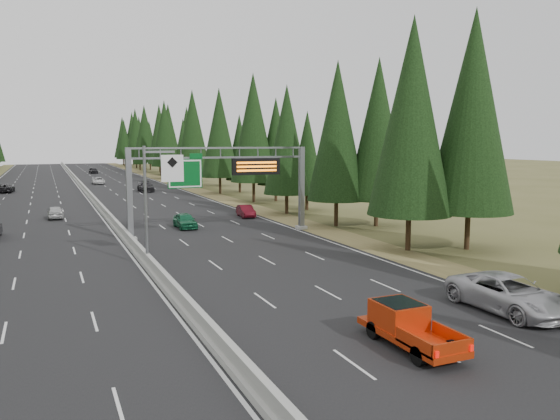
% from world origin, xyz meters
% --- Properties ---
extents(road, '(32.00, 260.00, 0.08)m').
position_xyz_m(road, '(0.00, 80.00, 0.04)').
color(road, black).
rests_on(road, ground).
extents(shoulder_right, '(3.60, 260.00, 0.06)m').
position_xyz_m(shoulder_right, '(17.80, 80.00, 0.03)').
color(shoulder_right, olive).
rests_on(shoulder_right, ground).
extents(median_barrier, '(0.70, 260.00, 0.85)m').
position_xyz_m(median_barrier, '(0.00, 80.00, 0.41)').
color(median_barrier, gray).
rests_on(median_barrier, road).
extents(sign_gantry, '(16.75, 0.98, 7.80)m').
position_xyz_m(sign_gantry, '(8.92, 34.88, 5.27)').
color(sign_gantry, slate).
rests_on(sign_gantry, road).
extents(hov_sign_pole, '(2.80, 0.50, 8.00)m').
position_xyz_m(hov_sign_pole, '(0.58, 24.97, 4.72)').
color(hov_sign_pole, slate).
rests_on(hov_sign_pole, road).
extents(tree_row_right, '(11.76, 242.09, 18.95)m').
position_xyz_m(tree_row_right, '(21.70, 74.28, 9.67)').
color(tree_row_right, black).
rests_on(tree_row_right, ground).
extents(silver_minivan, '(3.05, 6.46, 1.78)m').
position_xyz_m(silver_minivan, '(14.50, 8.00, 0.97)').
color(silver_minivan, '#ABAAAF').
rests_on(silver_minivan, road).
extents(red_pickup, '(1.84, 5.16, 1.68)m').
position_xyz_m(red_pickup, '(7.20, 6.42, 1.01)').
color(red_pickup, black).
rests_on(red_pickup, road).
extents(car_ahead_green, '(1.73, 4.27, 1.45)m').
position_xyz_m(car_ahead_green, '(6.17, 40.00, 0.81)').
color(car_ahead_green, '#16603B').
rests_on(car_ahead_green, road).
extents(car_ahead_dkred, '(1.78, 4.10, 1.31)m').
position_xyz_m(car_ahead_dkred, '(14.18, 45.00, 0.74)').
color(car_ahead_dkred, '#510B15').
rests_on(car_ahead_dkred, road).
extents(car_ahead_dkgrey, '(2.42, 5.68, 1.63)m').
position_xyz_m(car_ahead_dkgrey, '(9.34, 80.97, 0.90)').
color(car_ahead_dkgrey, black).
rests_on(car_ahead_dkgrey, road).
extents(car_ahead_white, '(2.24, 4.80, 1.33)m').
position_xyz_m(car_ahead_white, '(3.54, 100.83, 0.75)').
color(car_ahead_white, silver).
rests_on(car_ahead_white, road).
extents(car_ahead_far, '(2.27, 4.67, 1.54)m').
position_xyz_m(car_ahead_far, '(5.65, 139.20, 0.85)').
color(car_ahead_far, black).
rests_on(car_ahead_far, road).
extents(car_onc_white, '(1.63, 4.04, 1.37)m').
position_xyz_m(car_onc_white, '(-5.19, 52.04, 0.77)').
color(car_onc_white, '#B3B3B3').
rests_on(car_onc_white, road).
extents(car_onc_far, '(2.79, 5.32, 1.43)m').
position_xyz_m(car_onc_far, '(-12.09, 87.97, 0.79)').
color(car_onc_far, black).
rests_on(car_onc_far, road).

